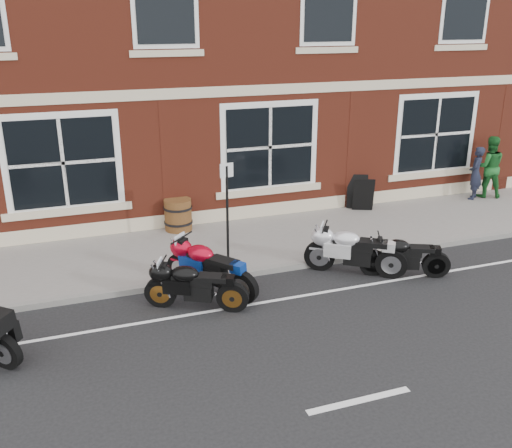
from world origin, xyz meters
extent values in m
plane|color=black|center=(0.00, 0.00, 0.00)|extent=(80.00, 80.00, 0.00)
cube|color=slate|center=(0.00, 3.00, 0.06)|extent=(30.00, 3.00, 0.12)
cube|color=slate|center=(0.00, 1.42, 0.06)|extent=(30.00, 0.16, 0.12)
cylinder|color=black|center=(-4.67, -0.47, 0.30)|extent=(0.53, 0.50, 0.60)
cylinder|color=black|center=(-1.48, 1.54, 0.33)|extent=(0.50, 0.61, 0.66)
cylinder|color=black|center=(-0.59, 0.34, 0.33)|extent=(0.50, 0.61, 0.66)
cube|color=black|center=(-1.07, 0.99, 0.68)|extent=(0.69, 0.81, 0.23)
ellipsoid|color=#A1061B|center=(-1.16, 1.11, 0.80)|extent=(0.64, 0.68, 0.33)
cube|color=black|center=(-0.82, 0.65, 0.76)|extent=(0.55, 0.61, 0.10)
cylinder|color=black|center=(-2.08, 0.70, 0.30)|extent=(0.58, 0.38, 0.59)
cylinder|color=black|center=(-0.89, 0.08, 0.30)|extent=(0.58, 0.38, 0.59)
cube|color=black|center=(-1.53, 0.41, 0.61)|extent=(0.76, 0.54, 0.20)
ellipsoid|color=black|center=(-1.65, 0.48, 0.72)|extent=(0.61, 0.53, 0.30)
cube|color=black|center=(-1.20, 0.24, 0.69)|extent=(0.56, 0.45, 0.09)
cylinder|color=black|center=(1.40, 1.21, 0.33)|extent=(0.61, 0.48, 0.65)
cylinder|color=black|center=(2.60, 0.36, 0.33)|extent=(0.61, 0.48, 0.65)
cube|color=black|center=(1.96, 0.82, 0.67)|extent=(0.81, 0.67, 0.22)
ellipsoid|color=silver|center=(1.83, 0.90, 0.80)|extent=(0.68, 0.63, 0.33)
cube|color=black|center=(2.29, 0.58, 0.75)|extent=(0.61, 0.54, 0.10)
cylinder|color=black|center=(2.31, 0.60, 0.28)|extent=(0.56, 0.34, 0.57)
cylinder|color=black|center=(3.48, 0.07, 0.28)|extent=(0.56, 0.34, 0.57)
cube|color=black|center=(2.86, 0.36, 0.58)|extent=(0.73, 0.49, 0.19)
ellipsoid|color=black|center=(2.74, 0.41, 0.69)|extent=(0.58, 0.49, 0.28)
cube|color=black|center=(3.18, 0.21, 0.65)|extent=(0.54, 0.41, 0.09)
imported|color=black|center=(7.60, 3.98, 0.88)|extent=(0.66, 0.64, 1.52)
imported|color=#195821|center=(8.09, 4.03, 1.01)|extent=(1.07, 0.98, 1.78)
cylinder|color=#502815|center=(-0.97, 4.30, 0.51)|extent=(0.67, 0.67, 0.78)
cylinder|color=black|center=(-0.97, 4.30, 0.32)|extent=(0.70, 0.70, 0.06)
cylinder|color=black|center=(-0.97, 4.30, 0.70)|extent=(0.70, 0.70, 0.06)
cylinder|color=black|center=(-0.34, 2.20, 1.15)|extent=(0.06, 0.06, 2.06)
cube|color=silver|center=(-0.34, 2.20, 2.08)|extent=(0.30, 0.07, 0.30)
camera|label=1|loc=(-3.59, -8.79, 5.05)|focal=40.00mm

